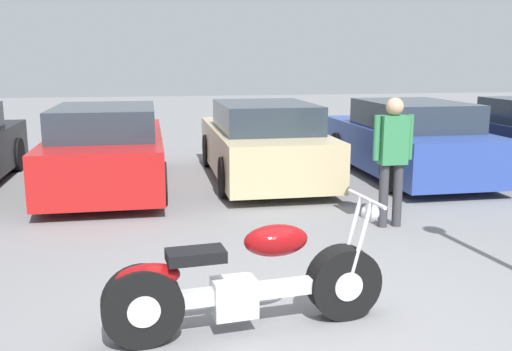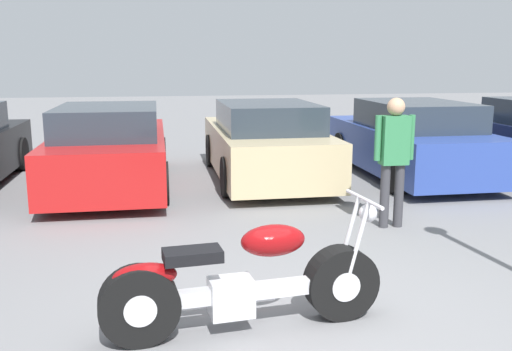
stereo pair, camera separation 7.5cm
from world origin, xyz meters
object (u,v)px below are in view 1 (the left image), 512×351
parked_car_blue (407,141)px  person_standing (393,151)px  parked_car_red (107,149)px  parked_car_champagne (263,143)px  motorcycle (244,284)px

parked_car_blue → person_standing: bearing=-118.2°
parked_car_red → parked_car_champagne: 2.69m
parked_car_champagne → parked_car_red: bearing=-174.3°
motorcycle → parked_car_blue: (3.95, 5.56, 0.26)m
parked_car_red → person_standing: bearing=-38.8°
parked_car_red → parked_car_blue: bearing=1.0°
motorcycle → person_standing: size_ratio=1.37×
motorcycle → person_standing: (2.31, 2.50, 0.59)m
parked_car_red → person_standing: person_standing is taller
parked_car_champagne → parked_car_blue: (2.67, -0.18, 0.00)m
parked_car_red → parked_car_blue: (5.35, 0.09, 0.00)m
parked_car_red → person_standing: (3.70, -2.97, 0.33)m
person_standing → parked_car_red: bearing=141.2°
person_standing → motorcycle: bearing=-132.7°
parked_car_blue → parked_car_red: bearing=-179.0°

